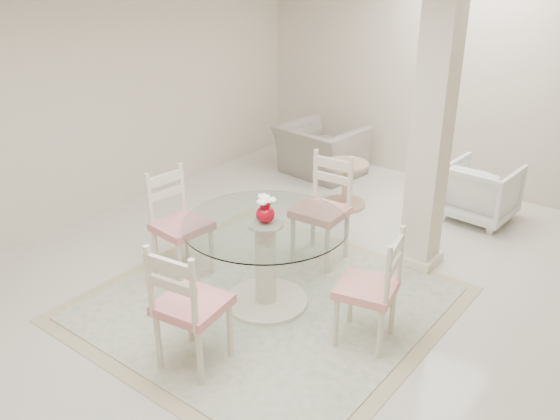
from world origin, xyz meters
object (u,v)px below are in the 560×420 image
Objects in this scene: armchair_white at (481,191)px; side_table at (345,186)px; dining_table at (266,264)px; dining_chair_west at (176,216)px; dining_chair_south at (185,299)px; column at (432,133)px; dining_chair_east at (376,281)px; dining_chair_north at (325,201)px; recliner_taupe at (321,150)px; red_vase at (265,210)px.

side_table is at bearing 27.63° from armchair_white.
dining_table reaches higher than side_table.
dining_table is at bearing -75.13° from side_table.
side_table is (0.42, 2.33, -0.35)m from dining_chair_west.
dining_chair_south is (1.11, -0.95, 0.01)m from dining_chair_west.
dining_chair_south reaches higher than side_table.
dining_chair_east is at bearing -78.66° from column.
dining_chair_north reaches higher than dining_chair_east.
column is at bearing 89.39° from armchair_white.
dining_table reaches higher than recliner_taupe.
dining_chair_north is (-0.08, 1.02, -0.30)m from red_vase.
dining_table is at bearing -93.27° from dining_chair_south.
red_vase is 2.43m from side_table.
dining_chair_north is at bearing 130.83° from recliner_taupe.
dining_table is 1.04m from dining_chair_west.
dining_table is at bearing -115.49° from column.
dining_chair_east is at bearing -137.96° from dining_chair_south.
dining_chair_west is at bearing -176.07° from dining_table.
red_vase is at bearing -75.12° from side_table.
dining_chair_east is 1.47× the size of armchair_white.
armchair_white is at bearing 74.23° from red_vase.
dining_chair_south is at bearing 82.64° from armchair_white.
recliner_taupe is 2.26m from armchair_white.
column is 2.27× the size of dining_chair_north.
dining_table is at bearing -80.46° from dining_chair_west.
dining_chair_west reaches higher than dining_table.
dining_chair_north is at bearing 94.64° from red_vase.
dining_chair_south is (-0.93, -1.11, 0.04)m from dining_chair_east.
red_vase is (-0.73, -1.53, -0.42)m from column.
column is 1.66m from dining_chair_east.
dining_chair_south is (0.09, -1.02, 0.20)m from dining_table.
dining_chair_west is 1.09× the size of recliner_taupe.
recliner_taupe is (-1.36, 1.95, -0.28)m from dining_chair_north.
side_table is at bearing -156.21° from dining_chair_east.
armchair_white is 1.56m from side_table.
dining_chair_south is 2.11× the size of side_table.
red_vase is 0.21× the size of dining_chair_west.
dining_chair_south is (0.09, -1.02, -0.31)m from red_vase.
dining_chair_north is 1.13× the size of recliner_taupe.
red_vase is 0.22× the size of dining_chair_east.
red_vase is 3.07m from armchair_white.
dining_chair_east is 2.04m from dining_chair_west.
armchair_white is at bearing 60.54° from dining_chair_north.
red_vase is 0.20× the size of dining_chair_north.
dining_chair_south is 4.28m from recliner_taupe.
column is at bearing 28.07° from dining_chair_north.
side_table is at bearing 145.64° from recliner_taupe.
recliner_taupe is (-2.46, 2.88, -0.23)m from dining_chair_east.
dining_chair_south is at bearing -85.07° from dining_table.
column is 1.71m from armchair_white.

